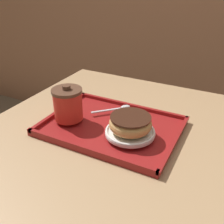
% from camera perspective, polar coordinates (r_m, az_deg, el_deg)
% --- Properties ---
extents(cafe_table, '(0.82, 0.89, 0.73)m').
position_cam_1_polar(cafe_table, '(0.98, 0.05, -12.10)').
color(cafe_table, tan).
rests_on(cafe_table, ground_plane).
extents(serving_tray, '(0.43, 0.32, 0.02)m').
position_cam_1_polar(serving_tray, '(0.87, -0.00, -3.29)').
color(serving_tray, maroon).
rests_on(serving_tray, cafe_table).
extents(coffee_cup_front, '(0.10, 0.10, 0.12)m').
position_cam_1_polar(coffee_cup_front, '(0.87, -9.58, 1.76)').
color(coffee_cup_front, red).
rests_on(coffee_cup_front, serving_tray).
extents(plate_with_chocolate_donut, '(0.15, 0.15, 0.01)m').
position_cam_1_polar(plate_with_chocolate_donut, '(0.80, 3.96, -4.31)').
color(plate_with_chocolate_donut, white).
rests_on(plate_with_chocolate_donut, serving_tray).
extents(donut_chocolate_glazed, '(0.13, 0.13, 0.05)m').
position_cam_1_polar(donut_chocolate_glazed, '(0.78, 4.03, -2.45)').
color(donut_chocolate_glazed, tan).
rests_on(donut_chocolate_glazed, plate_with_chocolate_donut).
extents(spoon, '(0.11, 0.11, 0.01)m').
position_cam_1_polar(spoon, '(0.94, 1.73, 0.92)').
color(spoon, silver).
rests_on(spoon, serving_tray).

